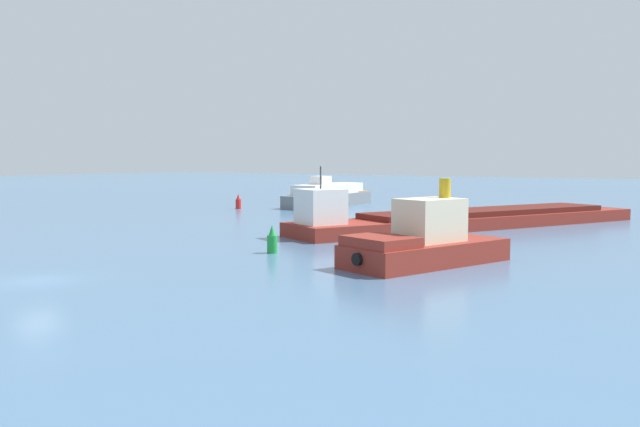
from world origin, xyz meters
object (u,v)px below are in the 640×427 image
cargo_barge (468,218)px  tugboat (424,243)px  channel_buoy_green (272,241)px  channel_buoy_red (238,202)px  white_riverboat (329,196)px

cargo_barge → tugboat: 22.44m
tugboat → cargo_barge: bearing=105.5°
tugboat → channel_buoy_green: size_ratio=6.09×
cargo_barge → channel_buoy_green: (-4.58, -23.06, -0.08)m
channel_buoy_green → channel_buoy_red: bearing=135.1°
tugboat → channel_buoy_green: 10.68m
cargo_barge → channel_buoy_red: size_ratio=19.37×
white_riverboat → channel_buoy_red: (-6.70, -10.49, -0.59)m
cargo_barge → tugboat: (5.98, -21.62, 0.44)m
white_riverboat → cargo_barge: bearing=-30.8°
cargo_barge → tugboat: bearing=-74.5°
channel_buoy_red → channel_buoy_green: 39.85m
white_riverboat → tugboat: 49.12m
white_riverboat → channel_buoy_green: size_ratio=8.77×
white_riverboat → cargo_barge: cargo_barge is taller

